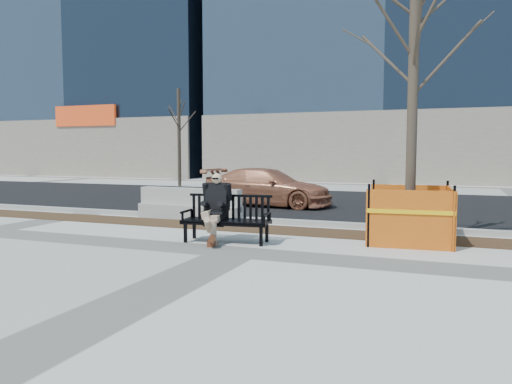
% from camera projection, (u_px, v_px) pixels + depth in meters
% --- Properties ---
extents(ground, '(120.00, 120.00, 0.00)m').
position_uv_depth(ground, '(237.00, 252.00, 8.93)').
color(ground, beige).
rests_on(ground, ground).
extents(mulch_strip, '(40.00, 1.20, 0.02)m').
position_uv_depth(mulch_strip, '(282.00, 230.00, 11.35)').
color(mulch_strip, '#47301C').
rests_on(mulch_strip, ground).
extents(asphalt_street, '(60.00, 10.40, 0.01)m').
position_uv_depth(asphalt_street, '(339.00, 203.00, 17.10)').
color(asphalt_street, black).
rests_on(asphalt_street, ground).
extents(curb, '(60.00, 0.25, 0.12)m').
position_uv_depth(curb, '(295.00, 222.00, 12.22)').
color(curb, '#9E9B93').
rests_on(curb, ground).
extents(bench, '(1.84, 0.83, 0.95)m').
position_uv_depth(bench, '(226.00, 242.00, 9.90)').
color(bench, black).
rests_on(bench, ground).
extents(seated_man, '(0.69, 1.04, 1.37)m').
position_uv_depth(seated_man, '(216.00, 241.00, 10.00)').
color(seated_man, black).
rests_on(seated_man, ground).
extents(tree_fence, '(2.59, 2.59, 5.98)m').
position_uv_depth(tree_fence, '(409.00, 242.00, 9.90)').
color(tree_fence, orange).
rests_on(tree_fence, ground).
extents(sedan, '(4.34, 1.93, 1.24)m').
position_uv_depth(sedan, '(267.00, 206.00, 16.35)').
color(sedan, '#A66143').
rests_on(sedan, ground).
extents(jersey_barrier_left, '(2.93, 0.67, 0.83)m').
position_uv_depth(jersey_barrier_left, '(190.00, 219.00, 13.23)').
color(jersey_barrier_left, '#A29F97').
rests_on(jersey_barrier_left, ground).
extents(far_tree_left, '(2.44, 2.44, 5.34)m').
position_uv_depth(far_tree_left, '(180.00, 186.00, 25.59)').
color(far_tree_left, '#3E3328').
rests_on(far_tree_left, ground).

